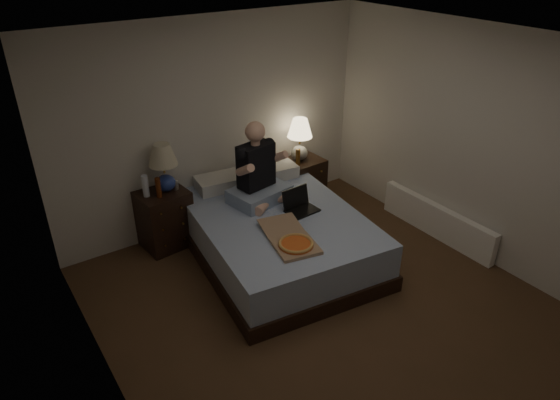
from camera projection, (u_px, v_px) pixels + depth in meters
floor at (333, 313)px, 4.83m from camera, size 4.00×4.50×0.00m
ceiling at (350, 50)px, 3.64m from camera, size 4.00×4.50×0.00m
wall_back at (215, 125)px, 5.86m from camera, size 4.00×0.00×2.50m
wall_left at (105, 283)px, 3.24m from camera, size 0.00×4.50×2.50m
wall_right at (485, 149)px, 5.23m from camera, size 0.00×4.50×2.50m
bed at (278, 236)px, 5.54m from camera, size 1.92×2.39×0.55m
nightstand_left at (164, 219)px, 5.74m from camera, size 0.57×0.52×0.69m
nightstand_right at (303, 181)px, 6.67m from camera, size 0.50×0.45×0.63m
lamp_left at (164, 168)px, 5.47m from camera, size 0.38×0.38×0.56m
lamp_right at (300, 140)px, 6.38m from camera, size 0.39×0.39×0.56m
water_bottle at (145, 186)px, 5.43m from camera, size 0.07×0.07×0.25m
soda_can at (176, 185)px, 5.62m from camera, size 0.07×0.07×0.10m
beer_bottle_left at (158, 188)px, 5.42m from camera, size 0.06×0.06×0.23m
beer_bottle_right at (298, 158)px, 6.28m from camera, size 0.06×0.06×0.23m
person at (259, 163)px, 5.48m from camera, size 0.74×0.63×0.93m
laptop at (302, 202)px, 5.42m from camera, size 0.36×0.30×0.24m
pizza_box at (296, 245)px, 4.82m from camera, size 0.55×0.83×0.08m
radiator at (436, 221)px, 5.98m from camera, size 0.10×1.60×0.40m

